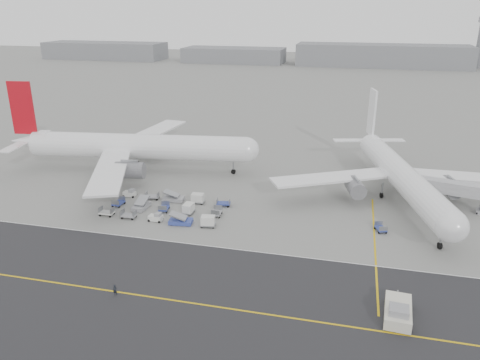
% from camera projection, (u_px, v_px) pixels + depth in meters
% --- Properties ---
extents(ground, '(700.00, 700.00, 0.00)m').
position_uv_depth(ground, '(195.00, 238.00, 80.51)').
color(ground, gray).
rests_on(ground, ground).
extents(taxiway, '(220.00, 59.00, 0.03)m').
position_uv_depth(taxiway, '(187.00, 302.00, 63.03)').
color(taxiway, '#2C2C2E').
rests_on(taxiway, ground).
extents(horizon_buildings, '(520.00, 28.00, 28.00)m').
position_uv_depth(horizon_buildings, '(365.00, 66.00, 310.42)').
color(horizon_buildings, slate).
rests_on(horizon_buildings, ground).
extents(airliner_a, '(60.90, 59.87, 21.08)m').
position_uv_depth(airliner_a, '(132.00, 146.00, 111.52)').
color(airliner_a, white).
rests_on(airliner_a, ground).
extents(airliner_b, '(51.86, 53.04, 18.66)m').
position_uv_depth(airliner_b, '(400.00, 174.00, 95.26)').
color(airliner_b, white).
rests_on(airliner_b, ground).
extents(pushback_tug, '(3.75, 9.01, 2.55)m').
position_uv_depth(pushback_tug, '(398.00, 311.00, 59.48)').
color(pushback_tug, silver).
rests_on(pushback_tug, ground).
extents(jet_bridge, '(15.20, 6.05, 5.68)m').
position_uv_depth(jet_bridge, '(450.00, 189.00, 91.36)').
color(jet_bridge, gray).
rests_on(jet_bridge, ground).
extents(gse_cluster, '(29.38, 19.32, 2.11)m').
position_uv_depth(gse_cluster, '(166.00, 210.00, 91.34)').
color(gse_cluster, gray).
rests_on(gse_cluster, ground).
extents(stray_dolly, '(2.28, 2.85, 1.52)m').
position_uv_depth(stray_dolly, '(380.00, 231.00, 82.95)').
color(stray_dolly, silver).
rests_on(stray_dolly, ground).
extents(ground_crew_a, '(0.61, 0.42, 1.61)m').
position_uv_depth(ground_crew_a, '(115.00, 290.00, 64.36)').
color(ground_crew_a, black).
rests_on(ground_crew_a, ground).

